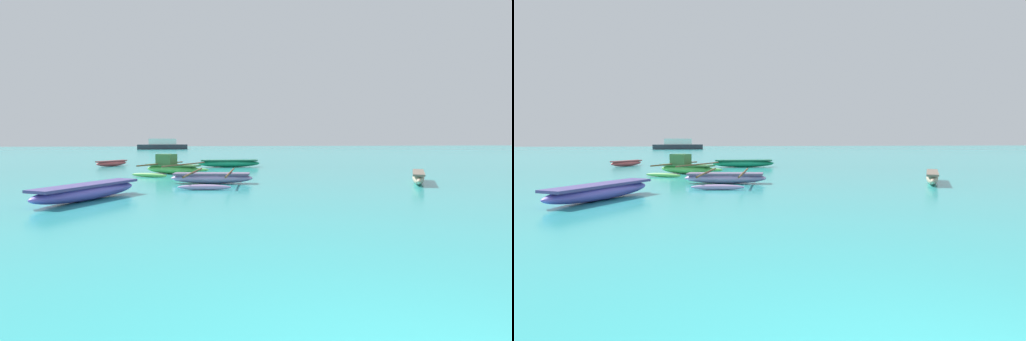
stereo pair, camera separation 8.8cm
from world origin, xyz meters
TOP-DOWN VIEW (x-y plane):
  - moored_boat_0 at (-2.09, 19.82)m, footprint 4.05×4.64m
  - moored_boat_1 at (7.91, 13.14)m, footprint 2.24×3.13m
  - moored_boat_2 at (-0.44, 14.72)m, footprint 3.43×4.86m
  - moored_boat_3 at (-6.18, 27.06)m, footprint 2.00×2.38m
  - moored_boat_4 at (1.56, 24.48)m, footprint 4.09×1.07m
  - moored_boat_5 at (-4.44, 10.89)m, footprint 2.81×3.74m
  - distant_ferry at (-4.42, 78.82)m, footprint 9.52×2.09m

SIDE VIEW (x-z plane):
  - moored_boat_3 at x=-6.18m, z-range 0.02..0.41m
  - moored_boat_2 at x=-0.44m, z-range -0.01..0.48m
  - moored_boat_5 at x=-4.44m, z-range 0.03..0.51m
  - moored_boat_1 at x=7.91m, z-range 0.03..0.51m
  - moored_boat_4 at x=1.56m, z-range 0.03..0.51m
  - moored_boat_0 at x=-2.09m, z-range -0.17..0.87m
  - distant_ferry at x=-4.42m, z-range -0.19..1.90m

